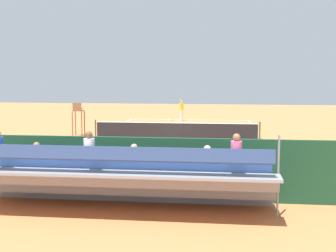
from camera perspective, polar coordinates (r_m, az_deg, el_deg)
name	(u,v)px	position (r m, az deg, el deg)	size (l,w,h in m)	color
ground_plane	(176,138)	(29.05, 0.96, -1.44)	(60.00, 60.00, 0.00)	#D17542
court_line_markings	(176,138)	(29.08, 0.96, -1.43)	(10.10, 22.20, 0.01)	white
tennis_net	(176,130)	(28.98, 0.96, -0.46)	(10.30, 0.10, 1.07)	black
backdrop_wall	(130,168)	(15.22, -4.59, -5.08)	(18.00, 0.16, 2.00)	#194228
bleacher_stand	(122,178)	(13.93, -5.62, -6.34)	(9.06, 2.40, 2.48)	gray
umpire_chair	(78,116)	(30.13, -10.86, 1.25)	(0.67, 0.67, 2.14)	brown
courtside_bench	(185,178)	(15.78, 2.10, -6.28)	(1.80, 0.40, 0.93)	#9E754C
equipment_bag	(128,188)	(16.02, -4.86, -7.50)	(0.90, 0.36, 0.36)	#334C8C
tennis_player	(181,108)	(39.09, 1.62, 2.14)	(0.43, 0.55, 1.93)	white
tennis_racket	(170,120)	(39.44, 0.18, 0.72)	(0.58, 0.40, 0.03)	black
tennis_ball_near	(151,125)	(35.54, -2.12, 0.09)	(0.07, 0.07, 0.07)	#CCDB33
tennis_ball_far	(183,124)	(36.23, 1.88, 0.22)	(0.07, 0.07, 0.07)	#CCDB33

